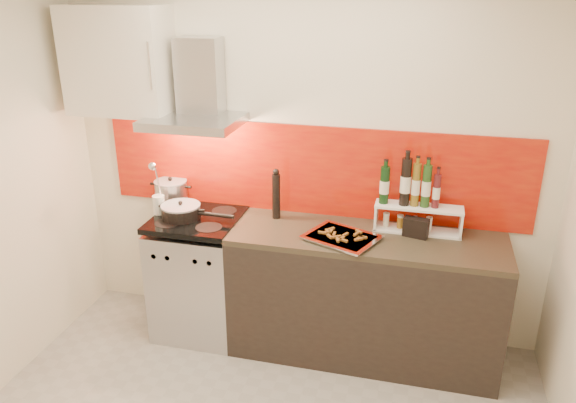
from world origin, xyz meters
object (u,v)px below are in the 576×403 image
(stock_pot, at_px, (171,192))
(baking_tray, at_px, (342,237))
(range_stove, at_px, (200,276))
(saute_pan, at_px, (182,211))
(pepper_mill, at_px, (276,194))
(counter, at_px, (364,295))

(stock_pot, bearing_deg, baking_tray, -12.55)
(range_stove, xyz_separation_m, stock_pot, (-0.28, 0.20, 0.56))
(saute_pan, xyz_separation_m, baking_tray, (1.13, -0.05, -0.04))
(range_stove, relative_size, saute_pan, 1.72)
(stock_pot, bearing_deg, pepper_mill, -3.87)
(stock_pot, relative_size, pepper_mill, 0.66)
(baking_tray, bearing_deg, range_stove, 174.94)
(saute_pan, bearing_deg, counter, 1.89)
(range_stove, bearing_deg, pepper_mill, 15.13)
(counter, height_order, baking_tray, baking_tray)
(counter, relative_size, saute_pan, 3.40)
(stock_pot, relative_size, baking_tray, 0.44)
(baking_tray, bearing_deg, pepper_mill, 154.54)
(counter, distance_m, baking_tray, 0.50)
(pepper_mill, distance_m, baking_tray, 0.58)
(saute_pan, height_order, baking_tray, saute_pan)
(stock_pot, distance_m, saute_pan, 0.31)
(range_stove, relative_size, pepper_mill, 2.51)
(baking_tray, bearing_deg, stock_pot, 167.45)
(saute_pan, bearing_deg, pepper_mill, 16.29)
(counter, bearing_deg, stock_pot, 172.40)
(counter, bearing_deg, saute_pan, -178.11)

